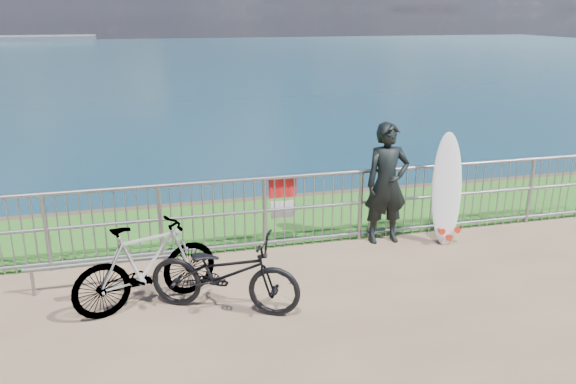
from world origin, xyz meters
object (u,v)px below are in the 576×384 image
object	(u,v)px
surfboard	(447,193)
bicycle_near	(224,273)
bicycle_far	(146,265)
surfer	(387,184)

from	to	relation	value
surfboard	bicycle_near	size ratio (longest dim) A/B	0.93
bicycle_near	bicycle_far	bearing A→B (deg)	95.07
surfboard	bicycle_far	size ratio (longest dim) A/B	0.96
surfer	surfboard	world-z (taller)	surfer
surfer	bicycle_near	distance (m)	3.10
surfer	bicycle_far	bearing A→B (deg)	-159.94
bicycle_near	bicycle_far	distance (m)	0.95
bicycle_far	bicycle_near	bearing A→B (deg)	-130.18
surfer	bicycle_near	xyz separation A→B (m)	(-2.68, -1.49, -0.45)
bicycle_far	surfer	bearing A→B (deg)	-91.69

